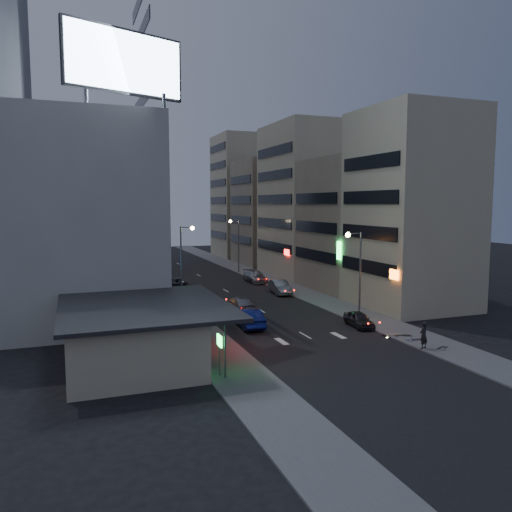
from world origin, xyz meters
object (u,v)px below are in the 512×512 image
road_car_blue (248,318)px  scooter_silver_b (401,327)px  parked_car_right_near (359,319)px  parked_car_right_mid (280,287)px  parked_car_right_far (255,277)px  parked_car_left (176,283)px  scooter_blue (416,333)px  scooter_black_b (411,328)px  person (424,335)px  scooter_black_a (443,339)px  scooter_silver_a (423,330)px  road_car_silver (240,305)px

road_car_blue → scooter_silver_b: road_car_blue is taller
parked_car_right_near → scooter_silver_b: size_ratio=2.01×
parked_car_right_mid → parked_car_right_far: size_ratio=0.92×
parked_car_right_near → road_car_blue: (-9.04, 3.18, 0.17)m
parked_car_left → scooter_blue: parked_car_left is taller
parked_car_right_near → scooter_silver_b: (1.65, -3.68, 0.05)m
parked_car_right_mid → scooter_blue: parked_car_right_mid is taller
parked_car_left → scooter_black_b: size_ratio=2.49×
road_car_blue → parked_car_left: bearing=-82.4°
parked_car_right_mid → scooter_black_b: size_ratio=2.59×
person → scooter_black_a: 1.86m
parked_car_right_near → scooter_blue: bearing=-64.7°
scooter_silver_a → scooter_black_a: bearing=-170.6°
parked_car_right_mid → person: 24.46m
scooter_black_a → parked_car_right_far: bearing=-20.5°
parked_car_left → parked_car_right_mid: bearing=138.2°
road_car_silver → person: (8.56, -16.52, 0.33)m
parked_car_right_far → scooter_black_a: 33.53m
road_car_silver → scooter_blue: road_car_silver is taller
parked_car_right_near → parked_car_right_far: 25.92m
parked_car_right_mid → scooter_black_a: bearing=-77.6°
scooter_silver_b → scooter_silver_a: bearing=-132.0°
parked_car_left → scooter_black_b: (13.12, -29.46, 0.04)m
parked_car_right_far → scooter_black_a: parked_car_right_far is taller
road_car_blue → parked_car_right_far: bearing=-108.9°
person → scooter_blue: size_ratio=1.22×
parked_car_right_far → road_car_silver: bearing=-114.0°
parked_car_left → road_car_silver: 16.65m
parked_car_right_far → scooter_silver_b: 29.64m
scooter_black_a → scooter_silver_b: 3.93m
scooter_black_a → parked_car_left: bearing=-2.5°
parked_car_right_mid → scooter_silver_a: bearing=-76.8°
parked_car_right_mid → scooter_black_a: size_ratio=2.93×
scooter_black_b → scooter_silver_b: scooter_silver_b is taller
person → scooter_silver_b: 4.03m
road_car_silver → scooter_blue: (9.69, -14.23, -0.16)m
parked_car_right_far → scooter_black_a: bearing=-84.9°
road_car_silver → scooter_blue: 17.21m
parked_car_right_mid → person: size_ratio=2.47×
parked_car_left → scooter_silver_b: parked_car_left is taller
scooter_silver_a → scooter_silver_b: bearing=41.5°
road_car_blue → parked_car_right_near: bearing=163.4°
parked_car_right_near → road_car_silver: road_car_silver is taller
parked_car_right_near → scooter_blue: parked_car_right_near is taller
scooter_black_a → scooter_black_b: (-0.28, 3.38, 0.07)m
parked_car_right_near → parked_car_right_far: (0.00, 25.92, 0.12)m
parked_car_right_far → scooter_silver_b: bearing=-85.9°
parked_car_right_near → scooter_blue: 5.58m
parked_car_right_near → parked_car_left: 27.57m
parked_car_right_near → parked_car_right_far: size_ratio=0.72×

